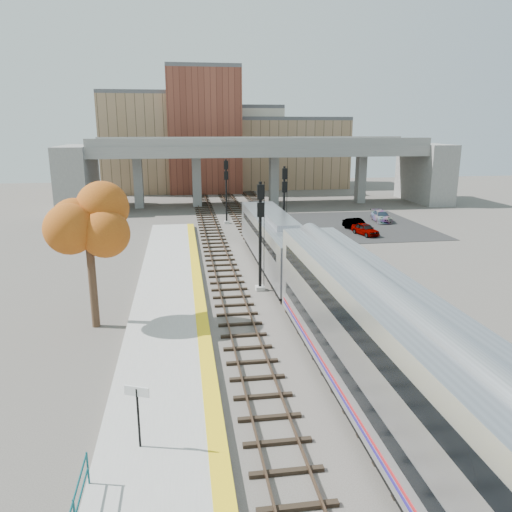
{
  "coord_description": "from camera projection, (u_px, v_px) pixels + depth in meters",
  "views": [
    {
      "loc": [
        -6.28,
        -25.7,
        11.0
      ],
      "look_at": [
        -1.4,
        6.54,
        2.5
      ],
      "focal_mm": 35.0,
      "sensor_mm": 36.0,
      "label": 1
    }
  ],
  "objects": [
    {
      "name": "yellow_strip",
      "position": [
        203.0,
        326.0,
        27.41
      ],
      "size": [
        0.7,
        60.0,
        0.01
      ],
      "primitive_type": "cube",
      "color": "yellow",
      "rests_on": "platform"
    },
    {
      "name": "car_c",
      "position": [
        381.0,
        216.0,
        59.08
      ],
      "size": [
        2.1,
        4.38,
        1.23
      ],
      "primitive_type": "imported",
      "rotation": [
        0.0,
        0.0,
        -0.09
      ],
      "color": "#99999E",
      "rests_on": "parking_lot"
    },
    {
      "name": "overpass",
      "position": [
        260.0,
        164.0,
        70.57
      ],
      "size": [
        54.0,
        12.0,
        9.5
      ],
      "color": "slate",
      "rests_on": "ground"
    },
    {
      "name": "signal_mast_far",
      "position": [
        226.0,
        192.0,
        57.13
      ],
      "size": [
        0.6,
        0.64,
        7.39
      ],
      "color": "#9E9E99",
      "rests_on": "ground"
    },
    {
      "name": "station_sign",
      "position": [
        138.0,
        404.0,
        16.7
      ],
      "size": [
        0.85,
        0.4,
        2.27
      ],
      "rotation": [
        0.0,
        0.0,
        -0.4
      ],
      "color": "black",
      "rests_on": "platform"
    },
    {
      "name": "buildings_far",
      "position": [
        221.0,
        144.0,
        90.16
      ],
      "size": [
        43.0,
        21.0,
        20.6
      ],
      "color": "#977858",
      "rests_on": "ground"
    },
    {
      "name": "platform",
      "position": [
        168.0,
        331.0,
        27.18
      ],
      "size": [
        4.5,
        60.0,
        0.35
      ],
      "primitive_type": "cube",
      "color": "#9E9E99",
      "rests_on": "ground"
    },
    {
      "name": "parking_lot",
      "position": [
        361.0,
        225.0,
        57.08
      ],
      "size": [
        14.0,
        18.0,
        0.04
      ],
      "primitive_type": "cube",
      "color": "black",
      "rests_on": "ground"
    },
    {
      "name": "car_b",
      "position": [
        356.0,
        225.0,
        54.03
      ],
      "size": [
        2.14,
        4.0,
        1.25
      ],
      "primitive_type": "imported",
      "rotation": [
        0.0,
        0.0,
        0.23
      ],
      "color": "#99999E",
      "rests_on": "parking_lot"
    },
    {
      "name": "car_a",
      "position": [
        365.0,
        229.0,
        51.7
      ],
      "size": [
        2.27,
        3.81,
        1.22
      ],
      "primitive_type": "imported",
      "rotation": [
        0.0,
        0.0,
        0.25
      ],
      "color": "#99999E",
      "rests_on": "parking_lot"
    },
    {
      "name": "tracks",
      "position": [
        274.0,
        266.0,
        40.35
      ],
      "size": [
        10.7,
        95.0,
        0.25
      ],
      "color": "black",
      "rests_on": "ground"
    },
    {
      "name": "coach",
      "position": [
        394.0,
        365.0,
        17.7
      ],
      "size": [
        3.03,
        25.0,
        5.0
      ],
      "color": "#A8AAB2",
      "rests_on": "ground"
    },
    {
      "name": "tree",
      "position": [
        87.0,
        223.0,
        26.79
      ],
      "size": [
        3.6,
        3.6,
        8.07
      ],
      "color": "#382619",
      "rests_on": "ground"
    },
    {
      "name": "ground",
      "position": [
        298.0,
        326.0,
        28.27
      ],
      "size": [
        160.0,
        160.0,
        0.0
      ],
      "primitive_type": "plane",
      "color": "#47423D",
      "rests_on": "ground"
    },
    {
      "name": "signal_mast_mid",
      "position": [
        284.0,
        207.0,
        45.49
      ],
      "size": [
        0.6,
        0.64,
        7.53
      ],
      "color": "#9E9E99",
      "rests_on": "ground"
    },
    {
      "name": "locomotive",
      "position": [
        275.0,
        240.0,
        39.46
      ],
      "size": [
        3.02,
        19.05,
        4.1
      ],
      "color": "#A8AAB2",
      "rests_on": "ground"
    },
    {
      "name": "signal_mast_near",
      "position": [
        260.0,
        237.0,
        33.47
      ],
      "size": [
        0.6,
        0.64,
        7.49
      ],
      "color": "#9E9E99",
      "rests_on": "ground"
    }
  ]
}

